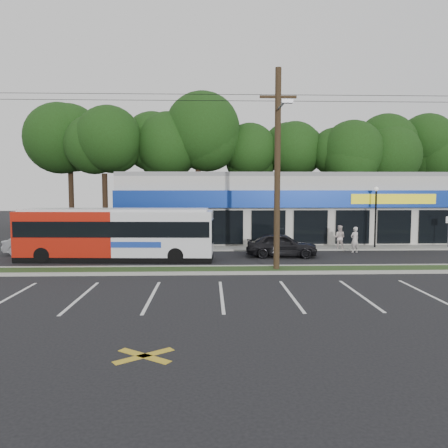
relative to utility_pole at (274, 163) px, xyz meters
The scene contains 14 objects.
ground 6.18m from the utility_pole, 161.89° to the right, with size 120.00×120.00×0.00m, color black.
grass_strip 6.06m from the utility_pole, behind, with size 40.00×1.60×0.12m, color #1F3214.
curb_south 6.10m from the utility_pole, 164.67° to the right, with size 40.00×0.25×0.14m, color #9E9E93.
curb_north 6.12m from the utility_pole, 161.93° to the left, with size 40.00×0.25×0.14m, color #9E9E93.
sidewalk 9.93m from the utility_pole, 74.97° to the left, with size 32.00×2.20×0.10m, color #9E9E93.
strip_mall 15.47m from the utility_pole, 79.90° to the left, with size 25.00×12.55×5.30m.
utility_pole is the anchor object (origin of this frame).
lamp_post 11.67m from the utility_pole, 43.95° to the left, with size 0.30×0.30×4.25m.
tree_line 25.28m from the utility_pole, 87.33° to the left, with size 46.76×6.76×11.83m.
metrobus 10.03m from the utility_pole, 157.32° to the left, with size 11.22×2.91×2.99m.
car_dark 6.66m from the utility_pole, 75.72° to the left, with size 1.72×4.28×1.46m, color black.
car_silver 15.82m from the utility_pole, 157.52° to the left, with size 1.37×3.92×1.29m, color #94979A.
pedestrian_a 9.81m from the utility_pole, 44.73° to the left, with size 0.61×0.40×1.68m, color beige.
pedestrian_b 10.32m from the utility_pole, 53.13° to the left, with size 0.81×0.63×1.66m, color silver.
Camera 1 is at (-0.36, -20.60, 4.18)m, focal length 35.00 mm.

